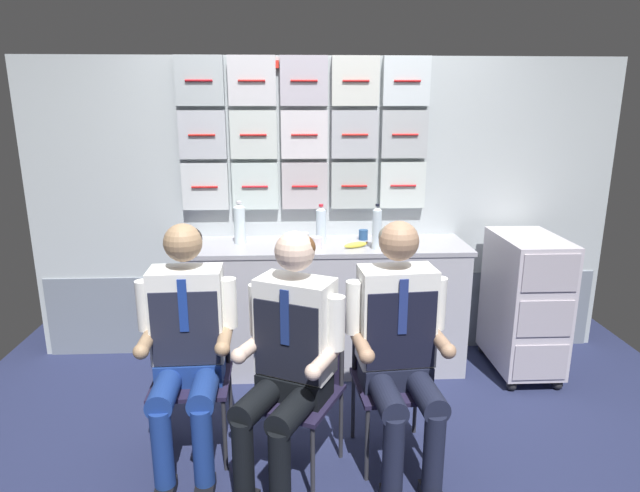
{
  "coord_description": "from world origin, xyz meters",
  "views": [
    {
      "loc": [
        -0.21,
        -2.45,
        1.83
      ],
      "look_at": [
        -0.08,
        0.3,
        1.1
      ],
      "focal_mm": 30.05,
      "sensor_mm": 36.0,
      "label": 1
    }
  ],
  "objects_px": {
    "crew_member_left": "(186,338)",
    "water_bottle_tall": "(377,228)",
    "folding_chair_center": "(303,372)",
    "folding_chair_right": "(390,361)",
    "snack_banana": "(356,245)",
    "service_trolley": "(524,301)",
    "crew_member_right": "(400,338)",
    "espresso_cup_small": "(317,243)",
    "crew_member_center": "(288,351)",
    "folding_chair_left": "(193,357)"
  },
  "relations": [
    {
      "from": "crew_member_left",
      "to": "espresso_cup_small",
      "type": "bearing_deg",
      "value": 51.24
    },
    {
      "from": "espresso_cup_small",
      "to": "snack_banana",
      "type": "bearing_deg",
      "value": 10.84
    },
    {
      "from": "service_trolley",
      "to": "snack_banana",
      "type": "xyz_separation_m",
      "value": [
        -1.17,
        0.04,
        0.4
      ]
    },
    {
      "from": "crew_member_right",
      "to": "snack_banana",
      "type": "distance_m",
      "value": 1.03
    },
    {
      "from": "water_bottle_tall",
      "to": "espresso_cup_small",
      "type": "xyz_separation_m",
      "value": [
        -0.4,
        -0.02,
        -0.1
      ]
    },
    {
      "from": "crew_member_left",
      "to": "espresso_cup_small",
      "type": "height_order",
      "value": "crew_member_left"
    },
    {
      "from": "water_bottle_tall",
      "to": "espresso_cup_small",
      "type": "relative_size",
      "value": 3.37
    },
    {
      "from": "folding_chair_right",
      "to": "water_bottle_tall",
      "type": "distance_m",
      "value": 0.98
    },
    {
      "from": "folding_chair_center",
      "to": "crew_member_right",
      "type": "distance_m",
      "value": 0.53
    },
    {
      "from": "water_bottle_tall",
      "to": "espresso_cup_small",
      "type": "distance_m",
      "value": 0.41
    },
    {
      "from": "crew_member_center",
      "to": "folding_chair_right",
      "type": "relative_size",
      "value": 1.53
    },
    {
      "from": "service_trolley",
      "to": "folding_chair_right",
      "type": "height_order",
      "value": "service_trolley"
    },
    {
      "from": "folding_chair_center",
      "to": "crew_member_center",
      "type": "height_order",
      "value": "crew_member_center"
    },
    {
      "from": "crew_member_left",
      "to": "folding_chair_center",
      "type": "distance_m",
      "value": 0.62
    },
    {
      "from": "service_trolley",
      "to": "crew_member_left",
      "type": "relative_size",
      "value": 0.77
    },
    {
      "from": "crew_member_left",
      "to": "crew_member_center",
      "type": "distance_m",
      "value": 0.54
    },
    {
      "from": "folding_chair_left",
      "to": "folding_chair_center",
      "type": "xyz_separation_m",
      "value": [
        0.59,
        -0.19,
        0.0
      ]
    },
    {
      "from": "folding_chair_right",
      "to": "snack_banana",
      "type": "height_order",
      "value": "snack_banana"
    },
    {
      "from": "folding_chair_right",
      "to": "water_bottle_tall",
      "type": "bearing_deg",
      "value": 87.34
    },
    {
      "from": "service_trolley",
      "to": "folding_chair_left",
      "type": "relative_size",
      "value": 1.18
    },
    {
      "from": "folding_chair_left",
      "to": "crew_member_left",
      "type": "height_order",
      "value": "crew_member_left"
    },
    {
      "from": "crew_member_left",
      "to": "crew_member_right",
      "type": "distance_m",
      "value": 1.07
    },
    {
      "from": "folding_chair_center",
      "to": "water_bottle_tall",
      "type": "xyz_separation_m",
      "value": [
        0.51,
        0.92,
        0.54
      ]
    },
    {
      "from": "service_trolley",
      "to": "snack_banana",
      "type": "height_order",
      "value": "service_trolley"
    },
    {
      "from": "service_trolley",
      "to": "folding_chair_center",
      "type": "bearing_deg",
      "value": -149.57
    },
    {
      "from": "folding_chair_left",
      "to": "folding_chair_center",
      "type": "bearing_deg",
      "value": -18.05
    },
    {
      "from": "snack_banana",
      "to": "water_bottle_tall",
      "type": "bearing_deg",
      "value": -14.08
    },
    {
      "from": "crew_member_left",
      "to": "folding_chair_right",
      "type": "relative_size",
      "value": 1.53
    },
    {
      "from": "water_bottle_tall",
      "to": "snack_banana",
      "type": "bearing_deg",
      "value": 165.92
    },
    {
      "from": "folding_chair_right",
      "to": "crew_member_right",
      "type": "xyz_separation_m",
      "value": [
        0.01,
        -0.16,
        0.2
      ]
    },
    {
      "from": "folding_chair_left",
      "to": "water_bottle_tall",
      "type": "xyz_separation_m",
      "value": [
        1.1,
        0.72,
        0.54
      ]
    },
    {
      "from": "service_trolley",
      "to": "snack_banana",
      "type": "bearing_deg",
      "value": 177.81
    },
    {
      "from": "crew_member_center",
      "to": "crew_member_right",
      "type": "bearing_deg",
      "value": 8.93
    },
    {
      "from": "crew_member_left",
      "to": "crew_member_right",
      "type": "height_order",
      "value": "crew_member_right"
    },
    {
      "from": "folding_chair_left",
      "to": "crew_member_left",
      "type": "relative_size",
      "value": 0.65
    },
    {
      "from": "crew_member_right",
      "to": "espresso_cup_small",
      "type": "xyz_separation_m",
      "value": [
        -0.37,
        0.95,
        0.24
      ]
    },
    {
      "from": "crew_member_center",
      "to": "water_bottle_tall",
      "type": "xyz_separation_m",
      "value": [
        0.58,
        1.06,
        0.36
      ]
    },
    {
      "from": "folding_chair_center",
      "to": "espresso_cup_small",
      "type": "xyz_separation_m",
      "value": [
        0.11,
        0.9,
        0.45
      ]
    },
    {
      "from": "crew_member_left",
      "to": "water_bottle_tall",
      "type": "xyz_separation_m",
      "value": [
        1.09,
        0.88,
        0.35
      ]
    },
    {
      "from": "service_trolley",
      "to": "water_bottle_tall",
      "type": "bearing_deg",
      "value": 179.39
    },
    {
      "from": "crew_member_left",
      "to": "espresso_cup_small",
      "type": "relative_size",
      "value": 14.11
    },
    {
      "from": "snack_banana",
      "to": "crew_member_right",
      "type": "bearing_deg",
      "value": -83.75
    },
    {
      "from": "crew_member_left",
      "to": "crew_member_center",
      "type": "xyz_separation_m",
      "value": [
        0.52,
        -0.18,
        -0.0
      ]
    },
    {
      "from": "service_trolley",
      "to": "crew_member_right",
      "type": "relative_size",
      "value": 0.76
    },
    {
      "from": "crew_member_left",
      "to": "water_bottle_tall",
      "type": "bearing_deg",
      "value": 38.91
    },
    {
      "from": "crew_member_center",
      "to": "snack_banana",
      "type": "height_order",
      "value": "crew_member_center"
    },
    {
      "from": "folding_chair_left",
      "to": "crew_member_right",
      "type": "xyz_separation_m",
      "value": [
        1.07,
        -0.25,
        0.2
      ]
    },
    {
      "from": "folding_chair_left",
      "to": "crew_member_center",
      "type": "xyz_separation_m",
      "value": [
        0.52,
        -0.33,
        0.19
      ]
    },
    {
      "from": "folding_chair_right",
      "to": "snack_banana",
      "type": "bearing_deg",
      "value": 96.5
    },
    {
      "from": "service_trolley",
      "to": "folding_chair_center",
      "type": "relative_size",
      "value": 1.18
    }
  ]
}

